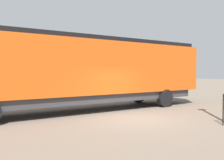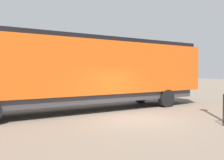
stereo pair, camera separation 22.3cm
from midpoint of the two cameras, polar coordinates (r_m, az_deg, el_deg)
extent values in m
plane|color=#756656|center=(11.43, 5.17, -9.10)|extent=(120.00, 120.00, 0.00)
cube|color=#D15114|center=(13.55, -7.10, 2.90)|extent=(2.88, 15.53, 2.83)
cube|color=black|center=(17.28, 11.96, 1.25)|extent=(2.77, 2.95, 1.98)
cube|color=black|center=(13.66, -7.13, 9.36)|extent=(2.59, 14.91, 0.24)
cube|color=#38383D|center=(13.62, -7.07, -4.03)|extent=(2.59, 14.29, 0.45)
cylinder|color=black|center=(17.42, 5.84, -3.47)|extent=(0.30, 1.10, 1.10)
cylinder|color=black|center=(15.52, 11.89, -4.16)|extent=(0.30, 1.10, 1.10)
cylinder|color=black|center=(10.93, 24.05, -6.33)|extent=(0.05, 0.05, 1.29)
camera|label=1|loc=(0.11, -90.56, -0.02)|focal=39.07mm
camera|label=2|loc=(0.11, 89.44, 0.02)|focal=39.07mm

